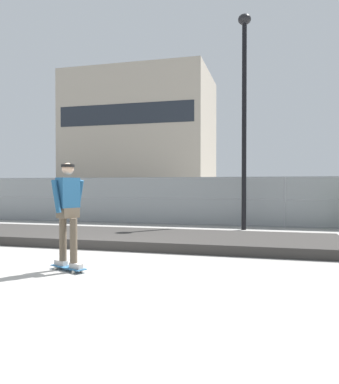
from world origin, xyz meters
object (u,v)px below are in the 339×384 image
Objects in this scene: skater at (68,207)px; parked_car_mid at (248,201)px; parked_car_near at (128,199)px; skateboard at (68,267)px; street_lamp at (244,98)px.

skater is 11.52m from parked_car_mid.
parked_car_mid is at bearing 77.19° from skater.
parked_car_near is (-3.28, 11.54, -0.30)m from skater.
skateboard is 1.08m from skater.
skater is 8.38m from street_lamp.
skater is 0.41× the size of parked_car_near.
parked_car_mid is at bearing -3.04° from parked_car_near.
skater is at bearing -74.12° from parked_car_near.
skateboard is at bearing -74.12° from parked_car_near.
skater is 0.25× the size of street_lamp.
skateboard is 0.11× the size of street_lamp.
parked_car_mid is (2.55, 11.23, -0.30)m from skater.
skater reaches higher than parked_car_mid.
parked_car_near reaches higher than skateboard.
skateboard is at bearing -110.19° from street_lamp.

